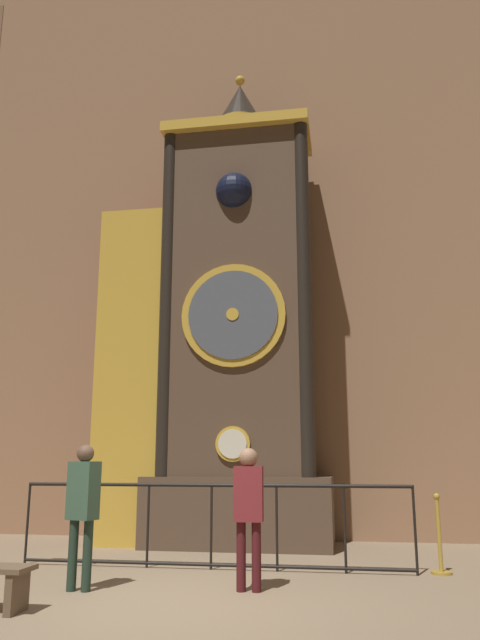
{
  "coord_description": "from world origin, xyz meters",
  "views": [
    {
      "loc": [
        1.96,
        -6.73,
        1.49
      ],
      "look_at": [
        0.04,
        4.61,
        4.06
      ],
      "focal_mm": 35.0,
      "sensor_mm": 36.0,
      "label": 1
    }
  ],
  "objects_px": {
    "clock_tower": "(217,333)",
    "stanchion_post": "(440,547)",
    "visitor_near": "(83,502)",
    "visitor_far": "(249,503)"
  },
  "relations": [
    {
      "from": "visitor_near",
      "to": "visitor_far",
      "type": "height_order",
      "value": "visitor_near"
    },
    {
      "from": "clock_tower",
      "to": "stanchion_post",
      "type": "bearing_deg",
      "value": -32.26
    },
    {
      "from": "stanchion_post",
      "to": "clock_tower",
      "type": "bearing_deg",
      "value": 147.74
    },
    {
      "from": "clock_tower",
      "to": "visitor_near",
      "type": "relative_size",
      "value": 5.58
    },
    {
      "from": "stanchion_post",
      "to": "visitor_far",
      "type": "bearing_deg",
      "value": -146.85
    },
    {
      "from": "visitor_far",
      "to": "stanchion_post",
      "type": "bearing_deg",
      "value": 30.31
    },
    {
      "from": "clock_tower",
      "to": "stanchion_post",
      "type": "relative_size",
      "value": 8.9
    },
    {
      "from": "visitor_near",
      "to": "stanchion_post",
      "type": "height_order",
      "value": "visitor_near"
    },
    {
      "from": "visitor_far",
      "to": "clock_tower",
      "type": "bearing_deg",
      "value": 104.51
    },
    {
      "from": "visitor_near",
      "to": "stanchion_post",
      "type": "distance_m",
      "value": 4.71
    }
  ]
}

